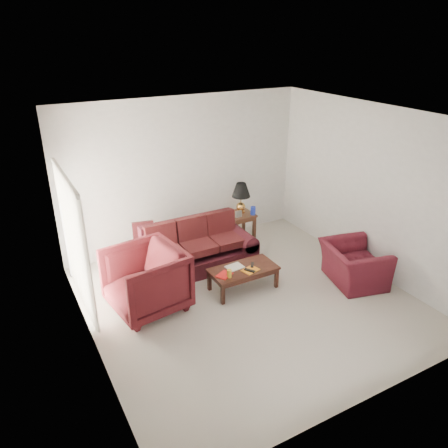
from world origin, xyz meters
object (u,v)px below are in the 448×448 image
at_px(end_table, 240,226).
at_px(armchair_right, 354,264).
at_px(coffee_table, 243,278).
at_px(armchair_left, 146,280).
at_px(sofa, 196,247).
at_px(floor_lamp, 71,240).

xyz_separation_m(end_table, armchair_right, (0.86, -2.45, 0.06)).
distance_m(end_table, coffee_table, 1.97).
xyz_separation_m(armchair_right, coffee_table, (-1.81, 0.73, -0.15)).
bearing_deg(armchair_left, coffee_table, 73.50).
bearing_deg(coffee_table, sofa, 92.18).
xyz_separation_m(sofa, end_table, (1.36, 0.72, -0.16)).
bearing_deg(sofa, coffee_table, -71.22).
bearing_deg(sofa, armchair_left, -151.70).
height_order(sofa, coffee_table, sofa).
bearing_deg(armchair_left, end_table, 111.61).
height_order(armchair_right, coffee_table, armchair_right).
distance_m(sofa, armchair_right, 2.82).
relative_size(floor_lamp, coffee_table, 1.23).
height_order(end_table, coffee_table, end_table).
relative_size(armchair_left, armchair_right, 1.06).
bearing_deg(end_table, sofa, -152.18).
height_order(floor_lamp, armchair_left, floor_lamp).
height_order(floor_lamp, armchair_right, floor_lamp).
distance_m(floor_lamp, coffee_table, 3.10).
xyz_separation_m(sofa, armchair_right, (2.22, -1.73, -0.10)).
bearing_deg(coffee_table, armchair_right, -41.75).
bearing_deg(coffee_table, floor_lamp, 122.98).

